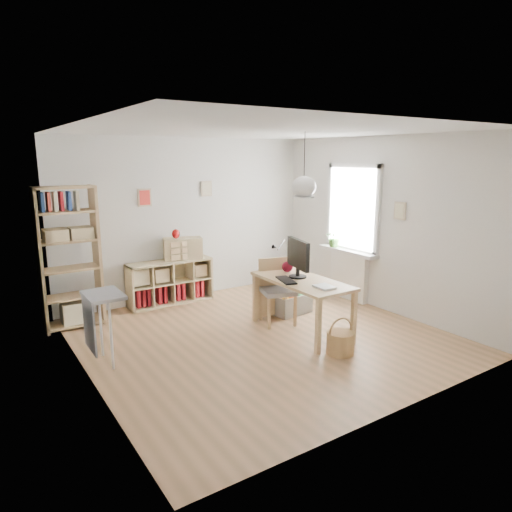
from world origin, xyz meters
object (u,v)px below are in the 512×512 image
chair (276,287)px  drawer_chest (183,249)px  desk (302,286)px  tall_bookshelf (68,252)px  cube_shelf (168,285)px  storage_chest (288,299)px  monitor (298,256)px

chair → drawer_chest: bearing=129.7°
desk → drawer_chest: (-0.76, 2.19, 0.24)m
desk → tall_bookshelf: bearing=143.0°
tall_bookshelf → drawer_chest: tall_bookshelf is taller
tall_bookshelf → cube_shelf: bearing=10.2°
tall_bookshelf → desk: bearing=-37.0°
cube_shelf → chair: size_ratio=1.50×
storage_chest → drawer_chest: (-1.11, 1.41, 0.69)m
desk → storage_chest: desk is taller
cube_shelf → tall_bookshelf: size_ratio=0.70×
cube_shelf → monitor: (1.05, -2.11, 0.75)m
monitor → drawer_chest: size_ratio=0.98×
desk → drawer_chest: 2.33m
tall_bookshelf → storage_chest: (2.94, -1.17, -0.88)m
drawer_chest → storage_chest: bearing=-34.9°
cube_shelf → chair: 1.99m
tall_bookshelf → chair: size_ratio=2.14×
drawer_chest → chair: bearing=-50.4°
tall_bookshelf → monitor: (2.61, -1.83, -0.04)m
desk → cube_shelf: (-1.02, 2.23, -0.36)m
desk → chair: (-0.05, 0.51, -0.12)m
desk → tall_bookshelf: tall_bookshelf is taller
desk → chair: bearing=95.8°
desk → tall_bookshelf: size_ratio=0.75×
monitor → drawer_chest: (-0.78, 2.07, -0.15)m
desk → chair: size_ratio=1.60×
tall_bookshelf → storage_chest: size_ratio=2.70×
chair → drawer_chest: 1.86m
tall_bookshelf → storage_chest: bearing=-21.7°
cube_shelf → chair: chair is taller
desk → drawer_chest: bearing=109.1°
monitor → drawer_chest: bearing=124.7°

